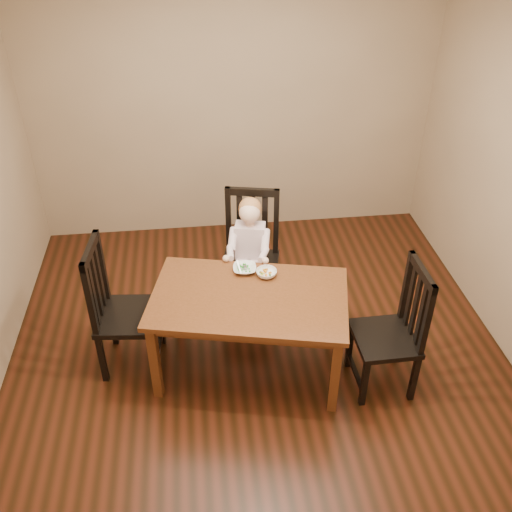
{
  "coord_description": "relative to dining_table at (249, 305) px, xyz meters",
  "views": [
    {
      "loc": [
        -0.42,
        -3.39,
        3.31
      ],
      "look_at": [
        0.02,
        0.25,
        0.77
      ],
      "focal_mm": 40.0,
      "sensor_mm": 36.0,
      "label": 1
    }
  ],
  "objects": [
    {
      "name": "bowl_veg",
      "position": [
        0.16,
        0.23,
        0.11
      ],
      "size": [
        0.19,
        0.19,
        0.05
      ],
      "primitive_type": "imported",
      "rotation": [
        0.0,
        0.0,
        -0.21
      ],
      "color": "white",
      "rests_on": "dining_table"
    },
    {
      "name": "chair_left",
      "position": [
        -0.96,
        0.18,
        -0.1
      ],
      "size": [
        0.5,
        0.52,
        1.11
      ],
      "rotation": [
        0.0,
        0.0,
        -1.67
      ],
      "color": "black",
      "rests_on": "room"
    },
    {
      "name": "chair_child",
      "position": [
        0.1,
        0.78,
        -0.1
      ],
      "size": [
        0.56,
        0.55,
        1.1
      ],
      "rotation": [
        0.0,
        0.0,
        2.92
      ],
      "color": "black",
      "rests_on": "room"
    },
    {
      "name": "bowl_peas",
      "position": [
        -0.0,
        0.31,
        0.1
      ],
      "size": [
        0.19,
        0.19,
        0.04
      ],
      "primitive_type": "imported",
      "rotation": [
        0.0,
        0.0,
        -0.09
      ],
      "color": "white",
      "rests_on": "dining_table"
    },
    {
      "name": "fork",
      "position": [
        -0.04,
        0.3,
        0.13
      ],
      "size": [
        0.03,
        0.12,
        0.05
      ],
      "rotation": [
        0.0,
        0.0,
        0.18
      ],
      "color": "silver",
      "rests_on": "bowl_peas"
    },
    {
      "name": "chair_right",
      "position": [
        1.02,
        -0.28,
        -0.12
      ],
      "size": [
        0.45,
        0.47,
        1.06
      ],
      "rotation": [
        0.0,
        0.0,
        1.59
      ],
      "color": "black",
      "rests_on": "room"
    },
    {
      "name": "toddler",
      "position": [
        0.09,
        0.73,
        0.04
      ],
      "size": [
        0.41,
        0.47,
        0.57
      ],
      "primitive_type": null,
      "rotation": [
        0.0,
        0.0,
        2.92
      ],
      "color": "white",
      "rests_on": "chair_child"
    },
    {
      "name": "dining_table",
      "position": [
        0.0,
        0.0,
        0.0
      ],
      "size": [
        1.58,
        1.15,
        0.71
      ],
      "rotation": [
        0.0,
        0.0,
        -0.22
      ],
      "color": "#4C2A11",
      "rests_on": "room"
    },
    {
      "name": "room",
      "position": [
        0.08,
        0.17,
        0.72
      ],
      "size": [
        4.01,
        4.01,
        2.71
      ],
      "color": "#401A0D",
      "rests_on": "ground"
    }
  ]
}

